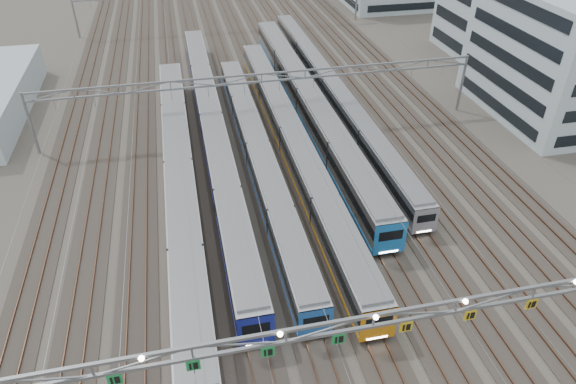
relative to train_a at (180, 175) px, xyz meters
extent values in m
cube|color=#2D2823|center=(11.25, 72.34, -2.22)|extent=(54.00, 260.00, 0.08)
cube|color=brown|center=(-14.22, 72.34, -2.10)|extent=(0.08, 260.00, 0.16)
cube|color=brown|center=(36.72, 72.34, -2.10)|extent=(0.08, 260.00, 0.16)
cube|color=brown|center=(10.53, 72.34, -2.10)|extent=(0.08, 260.00, 0.16)
cube|color=brown|center=(11.97, 72.34, -2.10)|extent=(0.08, 260.00, 0.16)
cube|color=black|center=(0.00, 0.05, -1.82)|extent=(2.56, 55.76, 0.39)
cube|color=#A1A4A9|center=(0.00, 0.05, 0.06)|extent=(3.01, 56.90, 3.39)
cube|color=black|center=(0.00, 0.05, 0.46)|extent=(3.07, 56.62, 1.02)
cube|color=red|center=(0.00, 0.05, -1.37)|extent=(3.06, 56.62, 0.38)
cube|color=slate|center=(0.00, 0.05, 1.86)|extent=(2.71, 55.76, 0.27)
cube|color=black|center=(4.50, 11.03, -1.84)|extent=(2.36, 66.04, 0.36)
cube|color=#A1A4A9|center=(4.50, 11.03, -0.10)|extent=(2.78, 67.39, 3.13)
cube|color=black|center=(4.50, 11.03, 0.27)|extent=(2.84, 67.05, 0.94)
cube|color=#192497|center=(4.50, 11.03, -1.42)|extent=(2.83, 67.05, 0.35)
cube|color=slate|center=(4.50, 11.03, 1.56)|extent=(2.50, 66.04, 0.25)
cube|color=#192497|center=(4.50, -22.61, -0.10)|extent=(2.80, 0.12, 3.13)
cube|color=black|center=(4.50, -22.64, 0.27)|extent=(2.09, 0.10, 0.94)
cube|color=white|center=(4.50, -22.67, -1.47)|extent=(1.67, 0.06, 0.15)
cube|color=black|center=(9.00, 2.93, -1.84)|extent=(2.26, 50.51, 0.34)
cube|color=#A1A4A9|center=(9.00, 2.93, -0.19)|extent=(2.66, 51.54, 2.99)
cube|color=black|center=(9.00, 2.93, 0.17)|extent=(2.72, 51.28, 0.90)
cube|color=#2059B1|center=(9.00, 2.93, -1.45)|extent=(2.71, 51.28, 0.33)
cube|color=slate|center=(9.00, 2.93, 1.40)|extent=(2.39, 50.51, 0.24)
cube|color=#2059B1|center=(9.00, -22.78, -0.19)|extent=(2.68, 0.12, 2.99)
cube|color=black|center=(9.00, -22.81, 0.17)|extent=(1.99, 0.10, 0.90)
cube|color=white|center=(9.00, -22.84, -1.49)|extent=(1.59, 0.06, 0.14)
cube|color=black|center=(13.50, 5.42, -1.83)|extent=(2.40, 57.76, 0.36)
cube|color=#A1A4A9|center=(13.50, 5.42, -0.07)|extent=(2.82, 58.93, 3.18)
cube|color=black|center=(13.50, 5.42, 0.31)|extent=(2.88, 58.64, 0.96)
cube|color=orange|center=(13.50, 5.42, -1.41)|extent=(2.87, 58.64, 0.35)
cube|color=slate|center=(13.50, 5.42, 1.61)|extent=(2.54, 57.76, 0.25)
cube|color=orange|center=(13.50, -24.00, -0.07)|extent=(2.84, 0.12, 3.18)
cube|color=black|center=(13.50, -24.03, 0.31)|extent=(2.12, 0.10, 0.96)
cube|color=white|center=(13.50, -24.06, -1.46)|extent=(1.69, 0.06, 0.15)
cube|color=black|center=(18.00, 15.45, -1.82)|extent=(2.58, 59.78, 0.39)
cube|color=#A1A4A9|center=(18.00, 15.45, 0.07)|extent=(3.04, 61.00, 3.42)
cube|color=black|center=(18.00, 15.45, 0.48)|extent=(3.10, 60.69, 1.03)
cube|color=blue|center=(18.00, 15.45, -1.36)|extent=(3.09, 60.69, 0.38)
cube|color=slate|center=(18.00, 15.45, 1.89)|extent=(2.73, 59.78, 0.27)
cube|color=blue|center=(18.00, -15.00, 0.07)|extent=(3.06, 0.12, 3.42)
cube|color=black|center=(18.00, -15.03, 0.48)|extent=(2.28, 0.10, 1.03)
cube|color=white|center=(18.00, -15.06, -1.42)|extent=(1.82, 0.06, 0.16)
cube|color=black|center=(22.50, 19.42, -1.85)|extent=(2.14, 63.35, 0.32)
cube|color=#A1A4A9|center=(22.50, 19.42, -0.29)|extent=(2.52, 64.64, 2.83)
cube|color=black|center=(22.50, 19.42, 0.05)|extent=(2.58, 64.32, 0.85)
cube|color=gray|center=(22.50, 19.42, -1.48)|extent=(2.57, 64.32, 0.31)
cube|color=slate|center=(22.50, 19.42, 1.22)|extent=(2.26, 63.35, 0.22)
cube|color=gray|center=(22.50, -12.85, -0.29)|extent=(2.54, 0.12, 2.83)
cube|color=black|center=(22.50, -12.88, 0.05)|extent=(1.89, 0.10, 0.85)
cube|color=white|center=(22.50, -12.91, -1.52)|extent=(1.51, 0.06, 0.13)
cube|color=gray|center=(11.25, -27.66, 5.54)|extent=(56.00, 0.22, 0.22)
cube|color=gray|center=(11.25, -27.66, 4.54)|extent=(56.00, 0.22, 0.22)
cube|color=#1A823C|center=(-4.50, -27.78, 4.04)|extent=(0.85, 0.06, 0.85)
cube|color=#1A823C|center=(0.00, -27.78, 4.04)|extent=(0.85, 0.06, 0.85)
cube|color=#1A823C|center=(4.50, -27.78, 4.04)|extent=(0.85, 0.06, 0.85)
cube|color=#1A823C|center=(9.00, -27.78, 4.04)|extent=(0.85, 0.06, 0.85)
cube|color=gold|center=(13.50, -27.78, 4.04)|extent=(0.85, 0.06, 0.85)
cube|color=gold|center=(18.00, -27.78, 4.04)|extent=(0.85, 0.06, 0.85)
cube|color=gold|center=(22.50, -27.78, 4.04)|extent=(0.85, 0.06, 0.85)
cylinder|color=gray|center=(-16.75, 12.34, 1.74)|extent=(0.36, 0.36, 8.00)
cylinder|color=gray|center=(39.25, 12.34, 1.74)|extent=(0.36, 0.36, 8.00)
cube|color=gray|center=(11.25, 12.34, 5.54)|extent=(56.00, 0.22, 0.22)
cube|color=gray|center=(11.25, 12.34, 4.54)|extent=(56.00, 0.22, 0.22)
cylinder|color=gray|center=(-16.75, 57.34, 1.74)|extent=(0.36, 0.36, 8.00)
cylinder|color=gray|center=(39.25, 57.34, 1.74)|extent=(0.36, 0.36, 8.00)
cube|color=#A5B8C5|center=(52.09, 9.14, 6.03)|extent=(18.00, 22.00, 16.57)
cube|color=#A5B8C5|center=(55.63, 33.27, 3.75)|extent=(14.00, 16.00, 12.01)
camera|label=1|loc=(1.38, -47.62, 29.86)|focal=32.00mm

